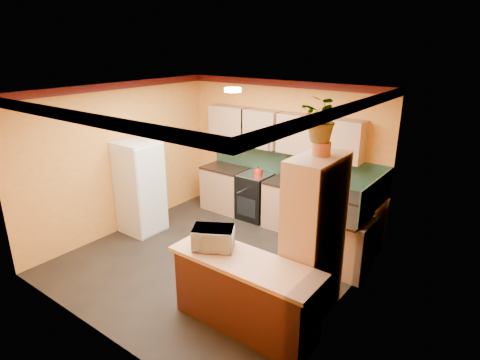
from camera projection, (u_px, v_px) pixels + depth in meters
name	position (u px, v px, depth m)	size (l,w,h in m)	color
room_shell	(221.00, 131.00, 6.01)	(4.24, 4.24, 2.72)	black
base_cabinets_back	(282.00, 204.00, 7.58)	(3.65, 0.60, 0.88)	#A57957
countertop_back	(283.00, 181.00, 7.43)	(3.65, 0.62, 0.04)	black
stove	(255.00, 196.00, 7.93)	(0.58, 0.58, 0.91)	black
kettle	(258.00, 172.00, 7.65)	(0.17, 0.17, 0.18)	#B0190B
sink	(321.00, 188.00, 6.98)	(0.48, 0.40, 0.03)	silver
base_cabinets_right	(343.00, 245.00, 6.08)	(0.60, 0.80, 0.88)	#A57957
countertop_right	(346.00, 217.00, 5.93)	(0.62, 0.80, 0.04)	black
fridge	(140.00, 187.00, 7.27)	(0.68, 0.66, 1.70)	silver
pantry	(313.00, 238.00, 4.98)	(0.48, 0.90, 2.10)	#A57957
fern_pot	(321.00, 149.00, 4.65)	(0.22, 0.22, 0.16)	#A95128
fern	(323.00, 119.00, 4.53)	(0.48, 0.42, 0.53)	#A57957
breakfast_bar	(244.00, 295.00, 4.86)	(1.80, 0.55, 0.88)	#471910
bar_top	(245.00, 262.00, 4.71)	(1.90, 0.65, 0.05)	tan
microwave	(213.00, 238.00, 4.93)	(0.50, 0.34, 0.28)	silver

